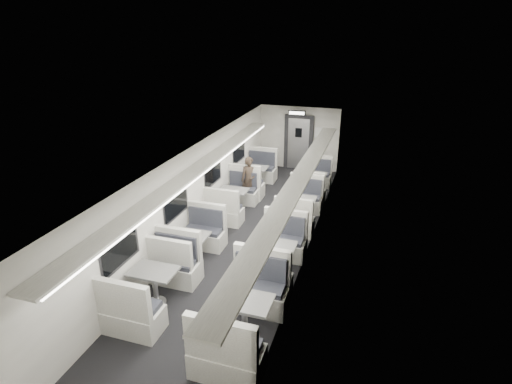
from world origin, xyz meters
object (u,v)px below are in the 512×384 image
Objects in this scene: booth_left_d at (155,286)px; passenger at (249,180)px; booth_left_b at (234,201)px; booth_right_c at (275,259)px; booth_right_b at (300,209)px; booth_right_d at (245,318)px; booth_left_a at (254,177)px; booth_left_c at (191,248)px; vestibule_door at (298,143)px; booth_right_a at (313,183)px; exit_sign at (297,113)px.

booth_left_d is 5.35m from passenger.
booth_right_c is (2.00, -2.78, 0.02)m from booth_left_b.
booth_right_d is (0.00, -4.83, 0.05)m from booth_right_b.
booth_left_d is (0.00, -4.47, 0.03)m from booth_left_b.
booth_left_a is at bearing 75.46° from passenger.
booth_left_d is at bearing -114.19° from booth_right_b.
booth_left_c is at bearing 135.41° from booth_right_d.
booth_right_b is 4.58m from vestibule_door.
vestibule_door reaches higher than passenger.
booth_right_d is (2.00, -0.38, 0.02)m from booth_left_d.
vestibule_door is at bearing 114.08° from booth_right_a.
booth_left_c is at bearing -125.01° from booth_right_b.
booth_left_a is 2.01m from booth_right_a.
booth_right_c reaches higher than booth_right_b.
booth_right_c is at bearing -54.23° from booth_left_b.
booth_left_d reaches higher than booth_left_a.
passenger is 2.35× the size of exit_sign.
passenger is (-1.80, -1.29, 0.38)m from booth_right_a.
booth_right_d is at bearing -44.59° from booth_left_c.
booth_left_b is at bearing 179.57° from booth_right_b.
booth_left_b is at bearing 125.77° from booth_right_c.
booth_left_a is 0.94× the size of booth_right_d.
booth_right_c reaches higher than booth_left_b.
booth_left_a is at bearing -112.41° from vestibule_door.
booth_right_a is 2.18m from booth_right_b.
exit_sign is (1.00, 3.91, 1.92)m from booth_left_b.
booth_left_d reaches higher than booth_left_c.
booth_right_b is 3.31× the size of exit_sign.
exit_sign is at bearing -90.00° from vestibule_door.
booth_right_c is at bearing 2.69° from booth_left_c.
exit_sign reaches higher than booth_left_b.
booth_right_d is 3.75× the size of exit_sign.
booth_right_a is 4.94m from booth_right_c.
booth_right_a is 0.96× the size of booth_right_b.
booth_right_b is 0.95× the size of booth_right_c.
booth_left_a is 7.11m from booth_right_d.
vestibule_door is (1.00, 7.27, 0.67)m from booth_left_c.
booth_left_d is 0.95× the size of booth_right_d.
booth_right_c is at bearing -82.07° from vestibule_door.
booth_right_d is at bearing -90.00° from booth_right_a.
exit_sign is (-1.00, 8.75, 1.86)m from booth_right_d.
booth_right_b is at bearing 90.00° from booth_right_c.
booth_left_d reaches higher than booth_right_c.
booth_left_b is 3.29× the size of exit_sign.
booth_right_b is at bearing -51.13° from passenger.
booth_right_d reaches higher than booth_left_b.
vestibule_door reaches higher than booth_right_b.
booth_left_a is 2.70m from vestibule_door.
vestibule_door is (1.00, 4.40, 0.68)m from booth_left_b.
booth_left_a is at bearing 90.00° from booth_left_c.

